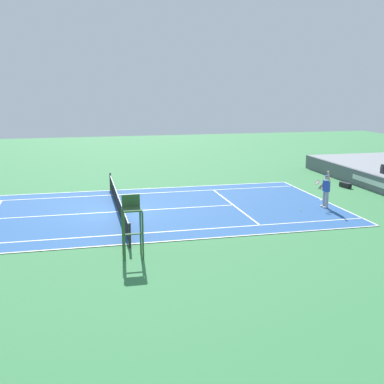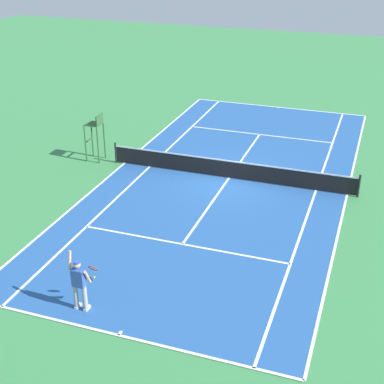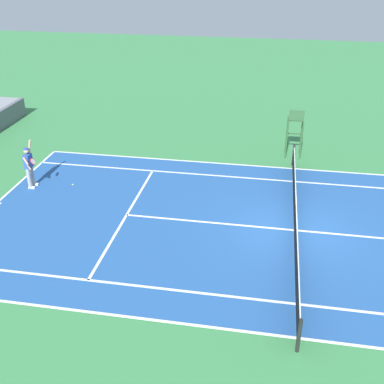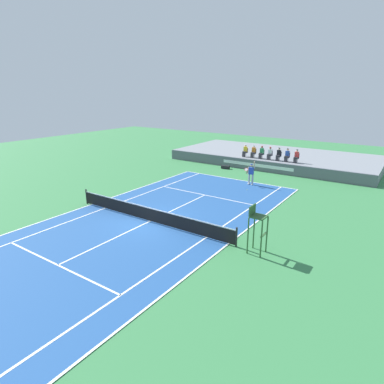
{
  "view_description": "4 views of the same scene",
  "coord_description": "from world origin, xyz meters",
  "px_view_note": "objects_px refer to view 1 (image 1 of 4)",
  "views": [
    {
      "loc": [
        24.82,
        -1.82,
        6.51
      ],
      "look_at": [
        0.49,
        3.9,
        1.0
      ],
      "focal_mm": 44.86,
      "sensor_mm": 36.0,
      "label": 1
    },
    {
      "loc": [
        -6.38,
        23.5,
        11.1
      ],
      "look_at": [
        0.49,
        3.9,
        1.0
      ],
      "focal_mm": 52.46,
      "sensor_mm": 36.0,
      "label": 2
    },
    {
      "loc": [
        -15.32,
        1.11,
        9.4
      ],
      "look_at": [
        0.49,
        3.9,
        1.0
      ],
      "focal_mm": 44.61,
      "sensor_mm": 36.0,
      "label": 3
    },
    {
      "loc": [
        12.69,
        -13.92,
        7.77
      ],
      "look_at": [
        0.49,
        3.9,
        1.0
      ],
      "focal_mm": 30.46,
      "sensor_mm": 36.0,
      "label": 4
    }
  ],
  "objects_px": {
    "tennis_ball": "(301,211)",
    "equipment_bag": "(345,185)",
    "umpire_chair": "(132,218)",
    "tennis_player": "(326,190)"
  },
  "relations": [
    {
      "from": "umpire_chair",
      "to": "equipment_bag",
      "type": "distance_m",
      "value": 18.19
    },
    {
      "from": "equipment_bag",
      "to": "tennis_ball",
      "type": "bearing_deg",
      "value": -47.96
    },
    {
      "from": "tennis_ball",
      "to": "equipment_bag",
      "type": "bearing_deg",
      "value": 132.04
    },
    {
      "from": "tennis_player",
      "to": "equipment_bag",
      "type": "bearing_deg",
      "value": 139.26
    },
    {
      "from": "tennis_player",
      "to": "umpire_chair",
      "type": "height_order",
      "value": "umpire_chair"
    },
    {
      "from": "tennis_player",
      "to": "umpire_chair",
      "type": "bearing_deg",
      "value": -64.27
    },
    {
      "from": "tennis_ball",
      "to": "equipment_bag",
      "type": "distance_m",
      "value": 7.6
    },
    {
      "from": "tennis_player",
      "to": "equipment_bag",
      "type": "xyz_separation_m",
      "value": [
        -4.63,
        3.99,
        -0.83
      ]
    },
    {
      "from": "tennis_ball",
      "to": "equipment_bag",
      "type": "relative_size",
      "value": 0.07
    },
    {
      "from": "tennis_player",
      "to": "tennis_ball",
      "type": "height_order",
      "value": "tennis_player"
    }
  ]
}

